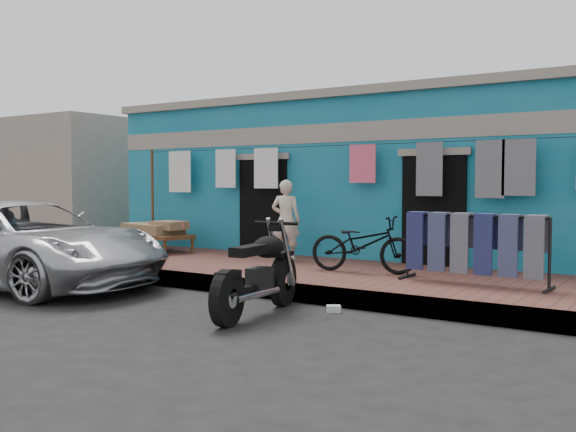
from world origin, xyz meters
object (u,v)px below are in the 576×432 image
(car, at_px, (23,242))
(bicycle, at_px, (363,238))
(motorcycle, at_px, (257,270))
(seated_person, at_px, (286,220))
(charpoy, at_px, (157,236))
(jeans_rack, at_px, (474,248))

(car, relative_size, bicycle, 2.99)
(car, height_order, motorcycle, car)
(seated_person, height_order, charpoy, seated_person)
(seated_person, height_order, bicycle, seated_person)
(seated_person, xyz_separation_m, charpoy, (-3.01, -0.17, -0.42))
(motorcycle, xyz_separation_m, jeans_rack, (1.96, 2.35, 0.18))
(bicycle, xyz_separation_m, jeans_rack, (1.77, -0.18, -0.04))
(seated_person, bearing_deg, bicycle, 140.60)
(motorcycle, height_order, charpoy, motorcycle)
(car, xyz_separation_m, jeans_rack, (6.37, 2.56, 0.05))
(bicycle, bearing_deg, jeans_rack, -104.93)
(charpoy, distance_m, jeans_rack, 6.72)
(jeans_rack, bearing_deg, bicycle, 174.09)
(seated_person, distance_m, bicycle, 2.02)
(seated_person, distance_m, jeans_rack, 3.77)
(seated_person, xyz_separation_m, motorcycle, (1.70, -3.23, -0.40))
(car, distance_m, seated_person, 4.39)
(car, bearing_deg, charpoy, 0.53)
(seated_person, height_order, motorcycle, seated_person)
(bicycle, relative_size, motorcycle, 0.92)
(motorcycle, relative_size, charpoy, 0.95)
(bicycle, bearing_deg, motorcycle, 166.79)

